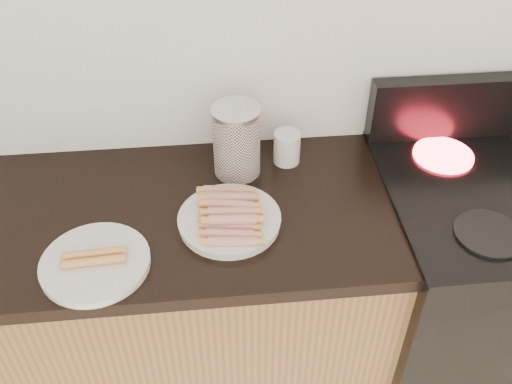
{
  "coord_description": "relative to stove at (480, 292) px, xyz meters",
  "views": [
    {
      "loc": [
        -0.09,
        0.53,
        1.96
      ],
      "look_at": [
        0.02,
        1.62,
        1.01
      ],
      "focal_mm": 40.0,
      "sensor_mm": 36.0,
      "label": 1
    }
  ],
  "objects": [
    {
      "name": "wall_back",
      "position": [
        -0.78,
        0.32,
        0.84
      ],
      "size": [
        4.0,
        0.04,
        2.6
      ],
      "primitive_type": "cube",
      "color": "silver",
      "rests_on": "ground"
    },
    {
      "name": "mug",
      "position": [
        -0.65,
        0.21,
        0.49
      ],
      "size": [
        0.09,
        0.09,
        0.1
      ],
      "primitive_type": "cylinder",
      "rotation": [
        0.0,
        0.0,
        -0.09
      ],
      "color": "silver",
      "rests_on": "counter_slab"
    },
    {
      "name": "side_plate",
      "position": [
        -1.17,
        -0.17,
        0.45
      ],
      "size": [
        0.35,
        0.35,
        0.02
      ],
      "primitive_type": "cylinder",
      "rotation": [
        0.0,
        0.0,
        -0.4
      ],
      "color": "white",
      "rests_on": "counter_slab"
    },
    {
      "name": "burner_far_left",
      "position": [
        -0.17,
        0.17,
        0.46
      ],
      "size": [
        0.18,
        0.18,
        0.01
      ],
      "primitive_type": "cylinder",
      "color": "#FF1E2D",
      "rests_on": "stove"
    },
    {
      "name": "plain_sausages",
      "position": [
        -1.17,
        -0.17,
        0.47
      ],
      "size": [
        0.14,
        0.06,
        0.02
      ],
      "rotation": [
        0.0,
        0.0,
        0.06
      ],
      "color": "#CD7B50",
      "rests_on": "side_plate"
    },
    {
      "name": "main_plate",
      "position": [
        -0.84,
        -0.05,
        0.45
      ],
      "size": [
        0.35,
        0.35,
        0.02
      ],
      "primitive_type": "cylinder",
      "rotation": [
        0.0,
        0.0,
        -0.37
      ],
      "color": "white",
      "rests_on": "counter_slab"
    },
    {
      "name": "burner_near_left",
      "position": [
        -0.17,
        -0.17,
        0.46
      ],
      "size": [
        0.18,
        0.18,
        0.01
      ],
      "primitive_type": "cylinder",
      "color": "black",
      "rests_on": "stove"
    },
    {
      "name": "stove_panel",
      "position": [
        0.0,
        0.28,
        0.55
      ],
      "size": [
        0.76,
        0.06,
        0.2
      ],
      "primitive_type": "cube",
      "color": "black",
      "rests_on": "stove"
    },
    {
      "name": "stove",
      "position": [
        0.0,
        0.0,
        0.0
      ],
      "size": [
        0.76,
        0.65,
        0.91
      ],
      "color": "black",
      "rests_on": "floor"
    },
    {
      "name": "canister",
      "position": [
        -0.8,
        0.18,
        0.55
      ],
      "size": [
        0.14,
        0.14,
        0.22
      ],
      "rotation": [
        0.0,
        0.0,
        0.11
      ],
      "color": "silver",
      "rests_on": "counter_slab"
    },
    {
      "name": "hotdog_pile",
      "position": [
        -0.84,
        -0.05,
        0.48
      ],
      "size": [
        0.13,
        0.24,
        0.05
      ],
      "rotation": [
        0.0,
        0.0,
        -0.14
      ],
      "color": "maroon",
      "rests_on": "main_plate"
    },
    {
      "name": "cabinet_base",
      "position": [
        -1.48,
        0.01,
        -0.03
      ],
      "size": [
        2.2,
        0.59,
        0.86
      ],
      "primitive_type": "cube",
      "color": "brown",
      "rests_on": "floor"
    }
  ]
}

